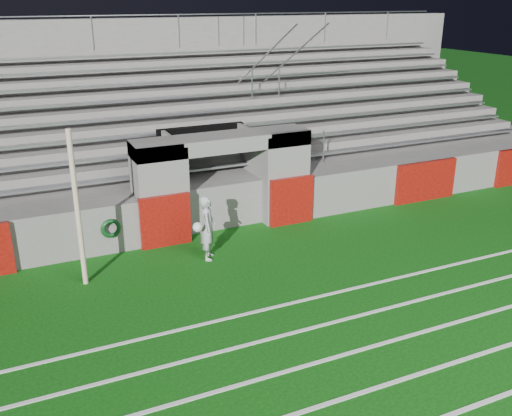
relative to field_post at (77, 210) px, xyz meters
name	(u,v)px	position (x,y,z in m)	size (l,w,h in m)	color
ground	(281,280)	(4.02, -1.70, -1.75)	(90.00, 90.00, 0.00)	#0B460B
field_post	(77,210)	(0.00, 0.00, 0.00)	(0.12, 0.12, 3.50)	beige
stadium_structure	(174,139)	(4.03, 6.27, -0.26)	(26.00, 8.48, 5.42)	#64615E
goalkeeper_with_ball	(207,227)	(2.94, 0.08, -0.94)	(0.72, 0.69, 1.61)	#A3A7AC
hose_coil	(111,228)	(0.86, 1.23, -1.04)	(0.49, 0.14, 0.49)	#0C3D0F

